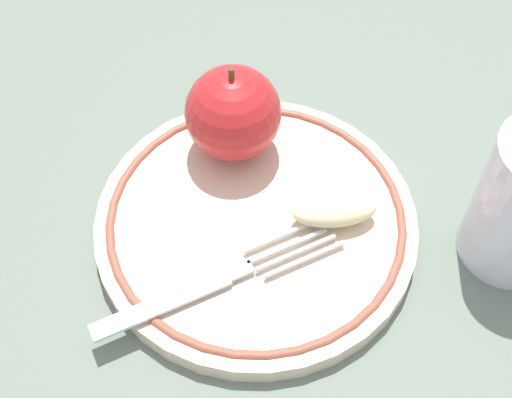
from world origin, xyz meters
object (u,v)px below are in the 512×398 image
plate (256,223)px  apple_red_whole (233,113)px  apple_slice_front (335,210)px  fork (210,284)px

plate → apple_red_whole: size_ratio=2.91×
apple_slice_front → fork: size_ratio=0.35×
fork → apple_red_whole: bearing=57.4°
plate → apple_slice_front: bearing=39.7°
apple_red_whole → apple_slice_front: apple_red_whole is taller
apple_red_whole → apple_slice_front: size_ratio=1.33×
plate → apple_slice_front: size_ratio=3.86×
apple_red_whole → fork: apple_red_whole is taller
plate → apple_slice_front: apple_slice_front is taller
apple_red_whole → apple_slice_front: (0.09, -0.00, -0.02)m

